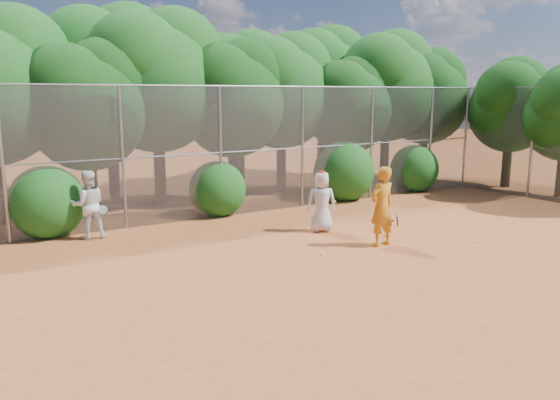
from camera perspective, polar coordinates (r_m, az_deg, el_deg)
ground at (r=12.80m, az=9.73°, el=-6.23°), size 80.00×80.00×0.00m
fence_back at (r=17.23m, az=-3.55°, el=5.31°), size 20.05×0.09×4.03m
fence_side at (r=21.88m, az=24.83°, el=5.52°), size 0.09×6.09×4.03m
tree_2 at (r=17.40m, az=-19.47°, el=9.82°), size 3.99×3.47×5.47m
tree_3 at (r=19.06m, az=-12.71°, el=12.67°), size 4.89×4.26×6.70m
tree_4 at (r=19.45m, az=-4.95°, el=10.97°), size 4.19×3.64×5.73m
tree_5 at (r=21.36m, az=0.21°, el=11.79°), size 4.51×3.92×6.17m
tree_6 at (r=21.97m, az=7.25°, el=10.17°), size 3.86×3.36×5.29m
tree_7 at (r=24.06m, az=11.18°, el=12.05°), size 4.77×4.14×6.53m
tree_8 at (r=25.22m, az=15.02°, el=10.78°), size 4.25×3.70×5.82m
tree_10 at (r=20.89m, az=-17.39°, el=12.91°), size 5.15×4.48×7.06m
tree_11 at (r=22.27m, az=-4.23°, el=12.03°), size 4.64×4.03×6.35m
tree_12 at (r=25.15m, az=4.51°, el=12.70°), size 5.02×4.37×6.88m
tree_13 at (r=24.17m, az=23.04°, el=9.46°), size 3.86×3.36×5.29m
bush_0 at (r=15.87m, az=-23.18°, el=0.10°), size 2.00×2.00×2.00m
bush_1 at (r=17.27m, az=-6.56°, el=1.41°), size 1.80×1.80×1.80m
bush_2 at (r=19.82m, az=6.68°, el=3.23°), size 2.20×2.20×2.20m
bush_3 at (r=22.15m, az=13.86°, el=3.41°), size 1.90×1.90×1.90m
player_yellow at (r=13.80m, az=10.59°, el=-0.69°), size 0.86×0.60×2.01m
player_teen at (r=15.08m, az=4.37°, el=-0.15°), size 0.97×0.83×1.71m
player_white at (r=15.15m, az=-19.42°, el=-0.48°), size 0.94×0.80×1.81m
ball_0 at (r=16.12m, az=15.22°, el=-2.74°), size 0.07×0.07×0.07m
ball_1 at (r=14.96m, az=10.87°, el=-3.61°), size 0.07×0.07×0.07m
ball_2 at (r=14.95m, az=19.69°, el=-4.08°), size 0.07×0.07×0.07m
ball_3 at (r=15.84m, az=12.79°, el=-2.87°), size 0.07×0.07×0.07m
ball_4 at (r=12.97m, az=4.29°, el=-5.71°), size 0.07×0.07×0.07m
ball_5 at (r=17.59m, az=9.39°, el=-1.36°), size 0.07×0.07×0.07m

